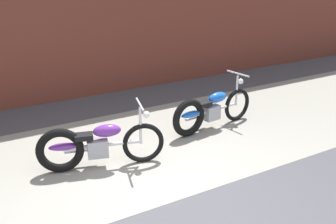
% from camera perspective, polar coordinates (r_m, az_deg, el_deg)
% --- Properties ---
extents(ground_plane, '(80.00, 80.00, 0.00)m').
position_cam_1_polar(ground_plane, '(5.50, 1.12, -12.89)').
color(ground_plane, '#47474C').
extents(sidewalk_slab, '(36.00, 3.50, 0.01)m').
position_cam_1_polar(sidewalk_slab, '(6.85, -6.55, -5.75)').
color(sidewalk_slab, gray).
rests_on(sidewalk_slab, ground).
extents(motorcycle_purple, '(1.96, 0.79, 1.03)m').
position_cam_1_polar(motorcycle_purple, '(6.23, -10.96, -4.77)').
color(motorcycle_purple, black).
rests_on(motorcycle_purple, ground).
extents(motorcycle_blue, '(2.00, 0.58, 1.03)m').
position_cam_1_polar(motorcycle_blue, '(7.58, 5.88, 0.22)').
color(motorcycle_blue, black).
rests_on(motorcycle_blue, ground).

